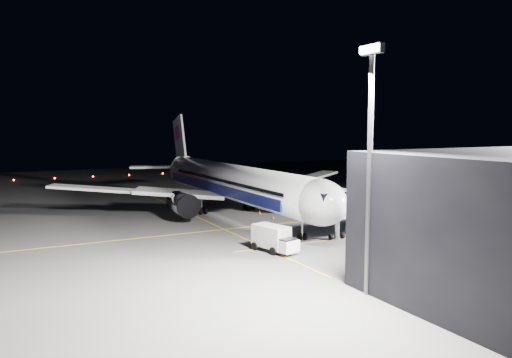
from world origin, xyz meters
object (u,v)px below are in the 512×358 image
object	(u,v)px
airliner	(230,182)
jet_bridge	(419,196)
floodlight_mast_south	(370,148)
baggage_tug	(337,204)
safety_cone_b	(260,212)
safety_cone_a	(273,217)
service_truck	(274,238)
safety_cone_c	(289,202)

from	to	relation	value
airliner	jet_bridge	xyz separation A→B (m)	(23.08, 18.06, -0.58)
jet_bridge	floodlight_mast_south	distance (m)	31.05
baggage_tug	safety_cone_b	size ratio (longest dim) A/B	3.79
safety_cone_a	service_truck	bearing A→B (deg)	-28.91
floodlight_mast_south	safety_cone_b	size ratio (longest dim) A/B	33.37
jet_bridge	safety_cone_c	world-z (taller)	jet_bridge
service_truck	safety_cone_c	world-z (taller)	service_truck
service_truck	baggage_tug	world-z (taller)	service_truck
jet_bridge	service_truck	bearing A→B (deg)	-85.44
floodlight_mast_south	baggage_tug	distance (m)	46.16
safety_cone_a	safety_cone_c	bearing A→B (deg)	140.21
baggage_tug	service_truck	bearing A→B (deg)	-56.79
service_truck	safety_cone_b	world-z (taller)	service_truck
baggage_tug	safety_cone_c	bearing A→B (deg)	-160.07
baggage_tug	airliner	bearing A→B (deg)	-109.23
airliner	safety_cone_b	world-z (taller)	airliner
safety_cone_b	safety_cone_c	xyz separation A→B (m)	(-7.54, 10.00, -0.01)
safety_cone_a	safety_cone_c	xyz separation A→B (m)	(-12.01, 10.00, 0.04)
jet_bridge	safety_cone_a	world-z (taller)	jet_bridge
safety_cone_b	safety_cone_c	world-z (taller)	safety_cone_b
jet_bridge	safety_cone_a	xyz separation A→B (m)	(-16.00, -14.06, -4.32)
baggage_tug	safety_cone_c	world-z (taller)	baggage_tug
airliner	service_truck	distance (m)	25.92
jet_bridge	floodlight_mast_south	bearing A→B (deg)	-53.21
safety_cone_b	airliner	bearing A→B (deg)	-123.07
baggage_tug	safety_cone_b	bearing A→B (deg)	-102.33
service_truck	baggage_tug	bearing A→B (deg)	116.89
airliner	jet_bridge	size ratio (longest dim) A/B	1.79
service_truck	safety_cone_c	distance (m)	35.95
safety_cone_a	baggage_tug	bearing A→B (deg)	102.76
jet_bridge	safety_cone_a	bearing A→B (deg)	-138.70
service_truck	safety_cone_a	size ratio (longest dim) A/B	11.86
airliner	baggage_tug	distance (m)	19.46
airliner	safety_cone_c	xyz separation A→B (m)	(-4.93, 14.00, -4.87)
airliner	safety_cone_b	size ratio (longest dim) A/B	99.13
jet_bridge	service_truck	xyz separation A→B (m)	(1.91, -23.95, -3.01)
jet_bridge	safety_cone_c	bearing A→B (deg)	-171.76
jet_bridge	floodlight_mast_south	xyz separation A→B (m)	(18.00, -24.07, 7.79)
safety_cone_a	safety_cone_b	size ratio (longest dim) A/B	0.83
baggage_tug	safety_cone_b	distance (m)	14.62
jet_bridge	service_truck	world-z (taller)	jet_bridge
baggage_tug	safety_cone_b	xyz separation A→B (m)	(-1.17, -14.56, -0.41)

